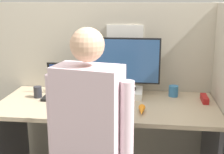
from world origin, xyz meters
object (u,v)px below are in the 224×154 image
(carrot_toy, at_px, (142,111))
(coffee_mug, at_px, (173,91))
(laptop, at_px, (66,90))
(person, at_px, (89,143))
(stapler, at_px, (204,99))
(monitor, at_px, (125,63))
(pen_cup, at_px, (38,92))
(paper_box, at_px, (125,93))

(carrot_toy, xyz_separation_m, coffee_mug, (0.24, 0.42, 0.02))
(laptop, height_order, person, person)
(stapler, relative_size, person, 0.12)
(monitor, bearing_deg, stapler, -6.22)
(laptop, relative_size, stapler, 1.91)
(pen_cup, bearing_deg, monitor, 10.59)
(paper_box, distance_m, laptop, 0.47)
(monitor, distance_m, coffee_mug, 0.45)
(carrot_toy, xyz_separation_m, pen_cup, (-0.83, 0.26, 0.02))
(carrot_toy, bearing_deg, laptop, 152.47)
(paper_box, xyz_separation_m, coffee_mug, (0.39, 0.04, 0.02))
(paper_box, height_order, pen_cup, pen_cup)
(carrot_toy, bearing_deg, coffee_mug, 60.40)
(monitor, height_order, pen_cup, monitor)
(carrot_toy, height_order, person, person)
(monitor, relative_size, laptop, 1.78)
(laptop, xyz_separation_m, pen_cup, (-0.21, -0.06, -0.01))
(paper_box, relative_size, coffee_mug, 3.25)
(pen_cup, bearing_deg, coffee_mug, 8.58)
(person, xyz_separation_m, pen_cup, (-0.57, 0.82, -0.00))
(carrot_toy, distance_m, pen_cup, 0.87)
(paper_box, height_order, stapler, paper_box)
(stapler, distance_m, person, 1.14)
(stapler, relative_size, pen_cup, 1.80)
(stapler, height_order, coffee_mug, coffee_mug)
(stapler, bearing_deg, monitor, 173.78)
(laptop, bearing_deg, carrot_toy, -27.53)
(laptop, relative_size, carrot_toy, 1.90)
(laptop, bearing_deg, person, -67.57)
(paper_box, relative_size, monitor, 0.51)
(paper_box, relative_size, person, 0.21)
(stapler, distance_m, coffee_mug, 0.25)
(laptop, distance_m, coffee_mug, 0.86)
(paper_box, bearing_deg, carrot_toy, -68.91)
(monitor, distance_m, carrot_toy, 0.48)
(stapler, height_order, person, person)
(pen_cup, bearing_deg, stapler, 2.64)
(laptop, bearing_deg, pen_cup, -163.94)
(monitor, xyz_separation_m, carrot_toy, (0.15, -0.39, -0.25))
(monitor, bearing_deg, laptop, -171.92)
(monitor, height_order, person, person)
(laptop, distance_m, person, 0.96)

